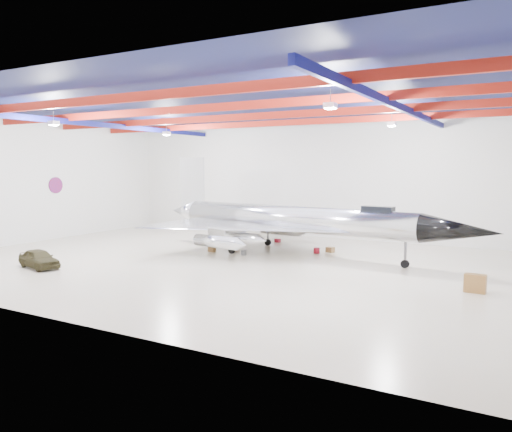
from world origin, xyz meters
The scene contains 15 objects.
floor centered at (0.00, 0.00, 0.00)m, with size 40.00×40.00×0.00m, color beige.
wall_back centered at (0.00, 15.00, 5.50)m, with size 40.00×40.00×0.00m, color silver.
wall_left centered at (-20.00, 0.00, 5.50)m, with size 30.00×30.00×0.00m, color silver.
ceiling centered at (0.00, 0.00, 11.00)m, with size 40.00×40.00×0.00m, color #0A0F38.
ceiling_structure centered at (0.00, 0.00, 10.32)m, with size 39.50×29.50×1.08m.
wall_roundel centered at (-19.94, 2.00, 5.00)m, with size 1.50×1.50×0.10m, color #B21414.
jet_aircraft centered at (2.80, 5.01, 2.47)m, with size 27.59×17.52×7.53m.
jeep centered at (-9.66, -7.86, 0.63)m, with size 1.48×3.68×1.25m, color #3A351D.
desk centered at (16.39, -0.83, 0.50)m, with size 1.09×0.54×1.00m, color brown.
crate_ply centered at (-3.20, 3.03, 0.18)m, with size 0.53×0.42×0.37m, color olive.
toolbox_red centered at (-0.86, 9.98, 0.16)m, with size 0.45×0.36×0.31m, color maroon.
engine_drum centered at (-0.22, 2.93, 0.19)m, with size 0.43×0.43×0.38m, color #59595B.
parts_bin centered at (5.11, 7.31, 0.21)m, with size 0.59×0.47×0.41m, color olive.
tool_chest centered at (4.34, 6.38, 0.22)m, with size 0.48×0.48×0.43m, color maroon.
oil_barrel centered at (-2.26, 5.02, 0.22)m, with size 0.62×0.50×0.44m, color olive.
Camera 1 is at (18.89, -29.39, 6.72)m, focal length 35.00 mm.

